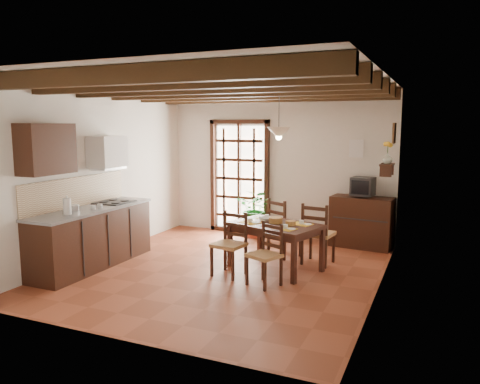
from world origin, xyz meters
The scene contains 25 objects.
ground_plane centered at (0.00, 0.00, 0.00)m, with size 5.00×5.00×0.00m, color brown.
room_shell centered at (0.00, 0.00, 1.82)m, with size 4.52×5.02×2.81m.
ceiling_beams centered at (0.00, 0.00, 2.69)m, with size 4.50×4.34×0.20m.
french_door centered at (-0.80, 2.45, 1.18)m, with size 1.26×0.11×2.32m.
kitchen_counter centered at (-1.96, -0.60, 0.47)m, with size 0.64×2.25×1.38m.
upper_cabinet centered at (-2.08, -1.30, 1.85)m, with size 0.35×0.80×0.70m, color black.
range_hood centered at (-2.05, -0.05, 1.73)m, with size 0.38×0.60×0.54m.
counter_items centered at (-1.95, -0.51, 0.96)m, with size 0.50×1.43×0.25m.
dining_table centered at (0.70, 0.37, 0.62)m, with size 1.50×1.21×0.71m.
chair_near_left centered at (0.18, -0.16, 0.29)m, with size 0.49×0.47×0.92m.
chair_near_right centered at (0.80, -0.37, 0.27)m, with size 0.51×0.50×0.85m.
chair_far_left centered at (0.59, 1.11, 0.30)m, with size 0.60×0.59×0.97m.
chair_far_right centered at (1.22, 0.90, 0.31)m, with size 0.50×0.48×0.98m.
table_setting centered at (0.70, 0.37, 0.70)m, with size 0.95×0.64×0.09m.
table_bowl centered at (0.49, 0.49, 0.74)m, with size 0.22×0.22×0.05m, color white.
sideboard centered at (1.68, 2.23, 0.46)m, with size 1.07×0.48×0.91m, color black.
crt_tv centered at (1.68, 2.22, 1.10)m, with size 0.42×0.40×0.32m.
fuse_box centered at (1.50, 2.48, 1.75)m, with size 0.25×0.03×0.32m, color white.
plant_pot centered at (-0.35, 2.19, 0.11)m, with size 0.34×0.34×0.21m, color maroon.
potted_plant centered at (-0.35, 2.19, 0.57)m, with size 1.77×1.51×1.97m, color #144C19.
wall_shelf centered at (2.14, 1.60, 1.51)m, with size 0.20×0.42×0.20m.
shelf_vase centered at (2.14, 1.60, 1.65)m, with size 0.15×0.15×0.15m, color #B2BFB2.
shelf_flowers centered at (2.14, 1.60, 1.86)m, with size 0.14×0.14×0.36m.
framed_picture centered at (2.22, 1.60, 2.05)m, with size 0.03×0.32×0.32m.
pendant_lamp centered at (0.70, 0.47, 2.08)m, with size 0.36×0.36×0.84m.
Camera 1 is at (2.94, -6.16, 2.18)m, focal length 35.00 mm.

